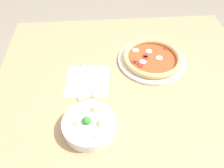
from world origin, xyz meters
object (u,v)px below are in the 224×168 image
Objects in this scene: pizza at (152,58)px; knife at (82,79)px; fork at (93,80)px; bowl at (89,124)px.

pizza is 1.45× the size of knife.
fork is 0.05m from knife.
bowl is at bearing 49.40° from pizza.
knife is (0.32, 0.10, -0.01)m from pizza.
pizza is 0.45m from bowl.
fork is 0.88× the size of knife.
fork and knife have the same top height.
bowl is 0.88× the size of knife.
bowl reaches higher than fork.
knife is at bearing 16.67° from pizza.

